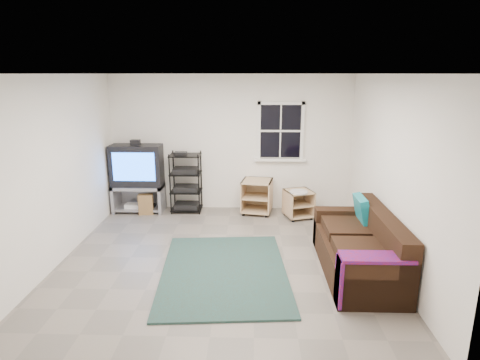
{
  "coord_description": "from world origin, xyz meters",
  "views": [
    {
      "loc": [
        0.42,
        -5.32,
        2.6
      ],
      "look_at": [
        0.24,
        0.4,
        1.08
      ],
      "focal_mm": 30.0,
      "sensor_mm": 36.0,
      "label": 1
    }
  ],
  "objects_px": {
    "tv_unit": "(137,173)",
    "av_rack": "(186,186)",
    "side_table_left": "(257,195)",
    "sofa": "(360,250)",
    "side_table_right": "(298,202)"
  },
  "relations": [
    {
      "from": "tv_unit",
      "to": "av_rack",
      "type": "xyz_separation_m",
      "value": [
        0.92,
        0.03,
        -0.27
      ]
    },
    {
      "from": "side_table_left",
      "to": "sofa",
      "type": "distance_m",
      "value": 2.74
    },
    {
      "from": "tv_unit",
      "to": "sofa",
      "type": "distance_m",
      "value": 4.37
    },
    {
      "from": "av_rack",
      "to": "side_table_left",
      "type": "distance_m",
      "value": 1.38
    },
    {
      "from": "tv_unit",
      "to": "side_table_left",
      "type": "bearing_deg",
      "value": 0.27
    },
    {
      "from": "side_table_left",
      "to": "side_table_right",
      "type": "height_order",
      "value": "side_table_left"
    },
    {
      "from": "side_table_left",
      "to": "side_table_right",
      "type": "distance_m",
      "value": 0.79
    },
    {
      "from": "tv_unit",
      "to": "side_table_right",
      "type": "bearing_deg",
      "value": -4.67
    },
    {
      "from": "side_table_left",
      "to": "sofa",
      "type": "height_order",
      "value": "sofa"
    },
    {
      "from": "sofa",
      "to": "tv_unit",
      "type": "bearing_deg",
      "value": 146.96
    },
    {
      "from": "av_rack",
      "to": "side_table_right",
      "type": "relative_size",
      "value": 1.96
    },
    {
      "from": "tv_unit",
      "to": "sofa",
      "type": "relative_size",
      "value": 0.71
    },
    {
      "from": "tv_unit",
      "to": "side_table_left",
      "type": "height_order",
      "value": "tv_unit"
    },
    {
      "from": "av_rack",
      "to": "side_table_left",
      "type": "height_order",
      "value": "av_rack"
    },
    {
      "from": "side_table_right",
      "to": "sofa",
      "type": "distance_m",
      "value": 2.21
    }
  ]
}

